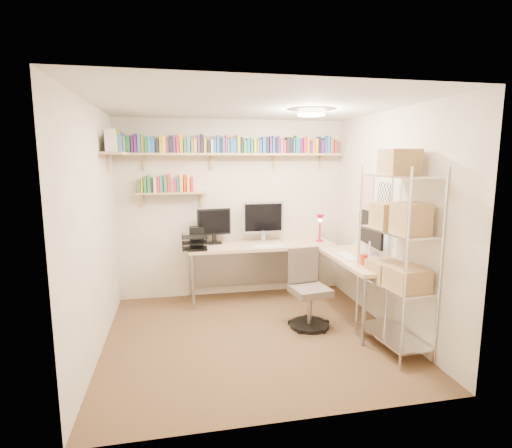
{
  "coord_description": "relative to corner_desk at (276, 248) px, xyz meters",
  "views": [
    {
      "loc": [
        -0.8,
        -4.13,
        1.96
      ],
      "look_at": [
        0.15,
        0.55,
        1.18
      ],
      "focal_mm": 28.0,
      "sensor_mm": 36.0,
      "label": 1
    }
  ],
  "objects": [
    {
      "name": "wire_rack",
      "position": [
        0.86,
        -1.52,
        0.43
      ],
      "size": [
        0.47,
        0.85,
        2.05
      ],
      "rotation": [
        0.0,
        0.0,
        0.09
      ],
      "color": "silver",
      "rests_on": "ground"
    },
    {
      "name": "office_chair",
      "position": [
        0.19,
        -0.76,
        -0.39
      ],
      "size": [
        0.49,
        0.49,
        0.92
      ],
      "rotation": [
        0.0,
        0.0,
        0.15
      ],
      "color": "black",
      "rests_on": "ground"
    },
    {
      "name": "room_shell",
      "position": [
        -0.49,
        -0.92,
        0.77
      ],
      "size": [
        3.24,
        3.04,
        2.52
      ],
      "color": "#C2B39E",
      "rests_on": "ground"
    },
    {
      "name": "corner_desk",
      "position": [
        0.0,
        0.0,
        0.0
      ],
      "size": [
        2.42,
        2.01,
        1.37
      ],
      "color": "tan",
      "rests_on": "ground"
    },
    {
      "name": "ground",
      "position": [
        -0.5,
        -0.92,
        -0.78
      ],
      "size": [
        3.2,
        3.2,
        0.0
      ],
      "primitive_type": "plane",
      "color": "#4D3621",
      "rests_on": "ground"
    },
    {
      "name": "wall_shelves",
      "position": [
        -0.92,
        0.38,
        1.24
      ],
      "size": [
        3.12,
        1.09,
        0.8
      ],
      "color": "tan",
      "rests_on": "ground"
    }
  ]
}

